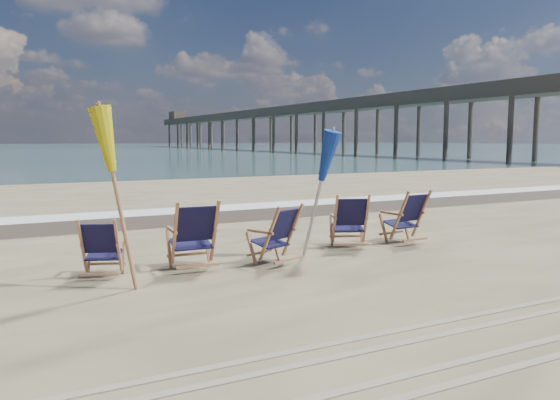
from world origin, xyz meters
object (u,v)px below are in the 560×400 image
(beach_chair_2, at_px, (293,233))
(umbrella_blue, at_px, (317,159))
(fishing_pier, at_px, (288,123))
(beach_chair_0, at_px, (118,248))
(beach_chair_1, at_px, (215,234))
(beach_chair_4, at_px, (422,216))
(beach_chair_3, at_px, (366,221))
(umbrella_yellow, at_px, (118,148))

(beach_chair_2, height_order, umbrella_blue, umbrella_blue)
(beach_chair_2, xyz_separation_m, fishing_pier, (38.32, 72.88, 4.16))
(beach_chair_0, relative_size, beach_chair_1, 0.81)
(beach_chair_1, relative_size, beach_chair_4, 1.05)
(beach_chair_1, relative_size, beach_chair_3, 1.08)
(beach_chair_0, xyz_separation_m, beach_chair_2, (2.72, -0.22, 0.05))
(beach_chair_0, bearing_deg, beach_chair_2, -163.24)
(beach_chair_2, distance_m, umbrella_blue, 1.34)
(beach_chair_1, height_order, beach_chair_3, beach_chair_1)
(umbrella_blue, bearing_deg, beach_chair_4, 2.64)
(beach_chair_2, distance_m, beach_chair_4, 3.05)
(beach_chair_3, xyz_separation_m, umbrella_yellow, (-4.52, -0.75, 1.37))
(beach_chair_3, bearing_deg, beach_chair_0, 24.79)
(beach_chair_3, distance_m, beach_chair_4, 1.30)
(beach_chair_1, xyz_separation_m, beach_chair_3, (3.02, 0.26, -0.04))
(beach_chair_0, distance_m, fishing_pier, 83.55)
(beach_chair_0, relative_size, beach_chair_4, 0.85)
(umbrella_yellow, bearing_deg, beach_chair_1, 18.20)
(beach_chair_4, relative_size, umbrella_yellow, 0.43)
(beach_chair_0, xyz_separation_m, beach_chair_4, (5.75, 0.15, 0.08))
(beach_chair_0, distance_m, umbrella_blue, 3.54)
(beach_chair_0, height_order, beach_chair_1, beach_chair_1)
(umbrella_yellow, bearing_deg, beach_chair_2, 7.54)
(beach_chair_1, height_order, beach_chair_2, beach_chair_1)
(beach_chair_2, bearing_deg, beach_chair_0, -26.02)
(beach_chair_2, xyz_separation_m, beach_chair_4, (3.03, 0.37, 0.03))
(umbrella_blue, xyz_separation_m, fishing_pier, (37.71, 72.62, 2.99))
(beach_chair_2, relative_size, umbrella_blue, 0.45)
(umbrella_yellow, bearing_deg, beach_chair_0, 83.20)
(beach_chair_0, height_order, umbrella_yellow, umbrella_yellow)
(fishing_pier, bearing_deg, beach_chair_3, -116.78)
(beach_chair_1, relative_size, umbrella_yellow, 0.45)
(beach_chair_2, distance_m, umbrella_yellow, 3.14)
(beach_chair_1, relative_size, fishing_pier, 0.01)
(beach_chair_3, relative_size, beach_chair_4, 0.97)
(umbrella_yellow, distance_m, umbrella_blue, 3.47)
(beach_chair_1, bearing_deg, beach_chair_3, -171.57)
(umbrella_blue, bearing_deg, beach_chair_1, -175.86)
(beach_chair_0, distance_m, beach_chair_4, 5.75)
(beach_chair_3, bearing_deg, beach_chair_1, 27.61)
(beach_chair_1, height_order, fishing_pier, fishing_pier)
(beach_chair_3, bearing_deg, umbrella_blue, 28.86)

